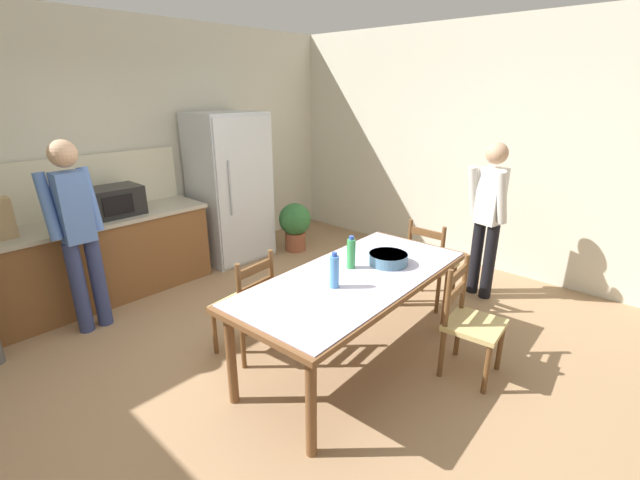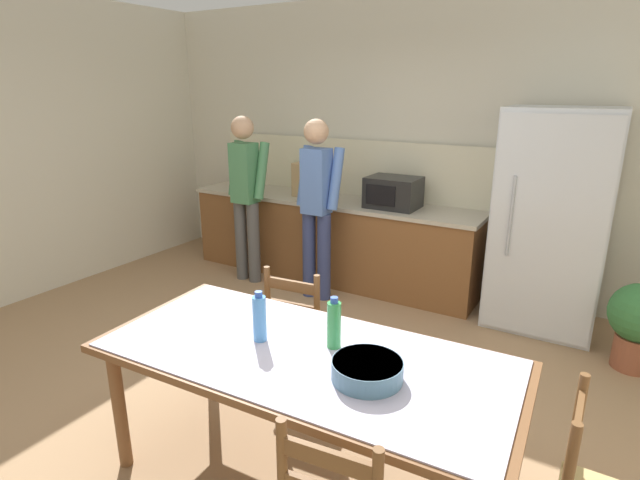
# 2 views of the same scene
# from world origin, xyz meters

# --- Properties ---
(ground_plane) EXTENTS (8.32, 8.32, 0.00)m
(ground_plane) POSITION_xyz_m (0.00, 0.00, 0.00)
(ground_plane) COLOR #9E7A56
(wall_back) EXTENTS (6.52, 0.12, 2.90)m
(wall_back) POSITION_xyz_m (0.00, 2.66, 1.45)
(wall_back) COLOR beige
(wall_back) RESTS_ON ground
(kitchen_counter) EXTENTS (3.24, 0.66, 0.88)m
(kitchen_counter) POSITION_xyz_m (-0.90, 2.23, 0.44)
(kitchen_counter) COLOR brown
(kitchen_counter) RESTS_ON ground
(counter_splashback) EXTENTS (3.20, 0.03, 0.60)m
(counter_splashback) POSITION_xyz_m (-0.90, 2.54, 1.18)
(counter_splashback) COLOR beige
(counter_splashback) RESTS_ON kitchen_counter
(refrigerator) EXTENTS (0.88, 0.73, 1.87)m
(refrigerator) POSITION_xyz_m (1.26, 2.19, 0.94)
(refrigerator) COLOR silver
(refrigerator) RESTS_ON ground
(microwave) EXTENTS (0.50, 0.39, 0.30)m
(microwave) POSITION_xyz_m (-0.18, 2.21, 1.03)
(microwave) COLOR black
(microwave) RESTS_ON kitchen_counter
(paper_bag) EXTENTS (0.24, 0.16, 0.36)m
(paper_bag) POSITION_xyz_m (-1.20, 2.20, 1.06)
(paper_bag) COLOR tan
(paper_bag) RESTS_ON kitchen_counter
(dining_table) EXTENTS (2.13, 1.03, 0.77)m
(dining_table) POSITION_xyz_m (0.49, -0.45, 0.70)
(dining_table) COLOR brown
(dining_table) RESTS_ON ground
(bottle_near_centre) EXTENTS (0.07, 0.07, 0.27)m
(bottle_near_centre) POSITION_xyz_m (0.22, -0.46, 0.90)
(bottle_near_centre) COLOR #4C8ED6
(bottle_near_centre) RESTS_ON dining_table
(bottle_off_centre) EXTENTS (0.07, 0.07, 0.27)m
(bottle_off_centre) POSITION_xyz_m (0.58, -0.33, 0.90)
(bottle_off_centre) COLOR green
(bottle_off_centre) RESTS_ON dining_table
(serving_bowl) EXTENTS (0.32, 0.32, 0.09)m
(serving_bowl) POSITION_xyz_m (0.85, -0.50, 0.83)
(serving_bowl) COLOR slate
(serving_bowl) RESTS_ON dining_table
(chair_side_far_left) EXTENTS (0.46, 0.44, 0.91)m
(chair_side_far_left) POSITION_xyz_m (-0.02, 0.29, 0.44)
(chair_side_far_left) COLOR brown
(chair_side_far_left) RESTS_ON ground
(person_at_sink) EXTENTS (0.44, 0.30, 1.75)m
(person_at_sink) POSITION_xyz_m (-1.62, 1.71, 0.98)
(person_at_sink) COLOR #4C4C4C
(person_at_sink) RESTS_ON ground
(person_at_counter) EXTENTS (0.44, 0.30, 1.75)m
(person_at_counter) POSITION_xyz_m (-0.74, 1.69, 0.98)
(person_at_counter) COLOR navy
(person_at_counter) RESTS_ON ground
(potted_plant) EXTENTS (0.44, 0.44, 0.67)m
(potted_plant) POSITION_xyz_m (1.98, 1.76, 0.39)
(potted_plant) COLOR brown
(potted_plant) RESTS_ON ground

